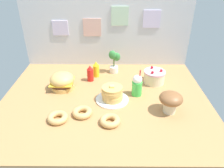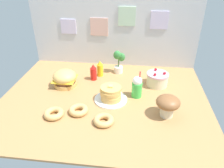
% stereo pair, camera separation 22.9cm
% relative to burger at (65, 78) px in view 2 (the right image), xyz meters
% --- Properties ---
extents(ground_plane, '(2.14, 1.72, 0.02)m').
position_rel_burger_xyz_m(ground_plane, '(0.48, -0.20, -0.10)').
color(ground_plane, '#B27F4C').
extents(back_wall, '(2.14, 0.04, 0.91)m').
position_rel_burger_xyz_m(back_wall, '(0.48, 0.65, 0.37)').
color(back_wall, silver).
rests_on(back_wall, ground_plane).
extents(burger, '(0.26, 0.26, 0.19)m').
position_rel_burger_xyz_m(burger, '(0.00, 0.00, 0.00)').
color(burger, '#DBA859').
rests_on(burger, ground_plane).
extents(pancake_stack, '(0.34, 0.34, 0.17)m').
position_rel_burger_xyz_m(pancake_stack, '(0.55, -0.23, -0.02)').
color(pancake_stack, white).
rests_on(pancake_stack, ground_plane).
extents(layer_cake, '(0.25, 0.25, 0.18)m').
position_rel_burger_xyz_m(layer_cake, '(1.04, 0.14, -0.01)').
color(layer_cake, beige).
rests_on(layer_cake, ground_plane).
extents(ketchup_bottle, '(0.08, 0.08, 0.20)m').
position_rel_burger_xyz_m(ketchup_bottle, '(0.29, 0.18, 0.00)').
color(ketchup_bottle, red).
rests_on(ketchup_bottle, ground_plane).
extents(mustard_bottle, '(0.08, 0.08, 0.20)m').
position_rel_burger_xyz_m(mustard_bottle, '(0.35, 0.29, 0.00)').
color(mustard_bottle, yellow).
rests_on(mustard_bottle, ground_plane).
extents(cream_soda_cup, '(0.11, 0.11, 0.30)m').
position_rel_burger_xyz_m(cream_soda_cup, '(0.81, -0.13, 0.03)').
color(cream_soda_cup, green).
rests_on(cream_soda_cup, ground_plane).
extents(donut_pink_glaze, '(0.18, 0.18, 0.06)m').
position_rel_burger_xyz_m(donut_pink_glaze, '(0.07, -0.56, -0.06)').
color(donut_pink_glaze, tan).
rests_on(donut_pink_glaze, ground_plane).
extents(donut_chocolate, '(0.18, 0.18, 0.06)m').
position_rel_burger_xyz_m(donut_chocolate, '(0.28, -0.48, -0.06)').
color(donut_chocolate, tan).
rests_on(donut_chocolate, ground_plane).
extents(donut_vanilla, '(0.18, 0.18, 0.06)m').
position_rel_burger_xyz_m(donut_vanilla, '(0.54, -0.60, -0.06)').
color(donut_vanilla, tan).
rests_on(donut_vanilla, ground_plane).
extents(potted_plant, '(0.14, 0.12, 0.30)m').
position_rel_burger_xyz_m(potted_plant, '(0.57, 0.41, 0.07)').
color(potted_plant, white).
rests_on(potted_plant, ground_plane).
extents(mushroom_stool, '(0.22, 0.22, 0.21)m').
position_rel_burger_xyz_m(mushroom_stool, '(1.10, -0.42, 0.04)').
color(mushroom_stool, beige).
rests_on(mushroom_stool, ground_plane).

